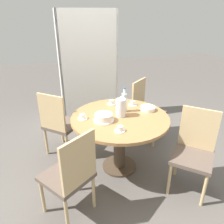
# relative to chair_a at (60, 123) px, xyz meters

# --- Properties ---
(ground_plane) EXTENTS (14.00, 14.00, 0.00)m
(ground_plane) POSITION_rel_chair_a_xyz_m (0.69, -0.54, -0.50)
(ground_plane) COLOR #56514C
(dining_table) EXTENTS (1.17, 1.17, 0.74)m
(dining_table) POSITION_rel_chair_a_xyz_m (0.69, -0.54, 0.09)
(dining_table) COLOR #473828
(dining_table) RESTS_ON ground_plane
(chair_a) EXTENTS (0.59, 0.59, 0.94)m
(chair_a) POSITION_rel_chair_a_xyz_m (0.00, 0.00, 0.00)
(chair_a) COLOR tan
(chair_a) RESTS_ON ground_plane
(chair_b) EXTENTS (0.58, 0.58, 0.94)m
(chair_b) POSITION_rel_chair_a_xyz_m (0.01, -1.09, 0.00)
(chair_b) COLOR tan
(chair_b) RESTS_ON ground_plane
(chair_c) EXTENTS (0.59, 0.59, 0.94)m
(chair_c) POSITION_rel_chair_a_xyz_m (1.36, -1.10, 0.00)
(chair_c) COLOR tan
(chair_c) RESTS_ON ground_plane
(chair_d) EXTENTS (0.59, 0.59, 0.94)m
(chair_d) POSITION_rel_chair_a_xyz_m (1.32, 0.06, 0.00)
(chair_d) COLOR tan
(chair_d) RESTS_ON ground_plane
(bookshelf) EXTENTS (1.02, 0.28, 1.93)m
(bookshelf) POSITION_rel_chair_a_xyz_m (0.65, 1.05, 0.43)
(bookshelf) COLOR silver
(bookshelf) RESTS_ON ground_plane
(coffee_pot) EXTENTS (0.12, 0.12, 0.25)m
(coffee_pot) POSITION_rel_chair_a_xyz_m (0.70, -0.53, 0.36)
(coffee_pot) COLOR silver
(coffee_pot) RESTS_ON dining_table
(water_bottle) EXTENTS (0.07, 0.07, 0.32)m
(water_bottle) POSITION_rel_chair_a_xyz_m (0.78, -0.42, 0.38)
(water_bottle) COLOR silver
(water_bottle) RESTS_ON dining_table
(cake_main) EXTENTS (0.24, 0.24, 0.09)m
(cake_main) POSITION_rel_chair_a_xyz_m (0.47, -0.59, 0.29)
(cake_main) COLOR white
(cake_main) RESTS_ON dining_table
(cup_a) EXTENTS (0.12, 0.12, 0.06)m
(cup_a) POSITION_rel_chair_a_xyz_m (0.57, -0.87, 0.27)
(cup_a) COLOR silver
(cup_a) RESTS_ON dining_table
(cup_b) EXTENTS (0.12, 0.12, 0.06)m
(cup_b) POSITION_rel_chair_a_xyz_m (0.70, -0.14, 0.27)
(cup_b) COLOR silver
(cup_b) RESTS_ON dining_table
(cup_c) EXTENTS (0.12, 0.12, 0.06)m
(cup_c) POSITION_rel_chair_a_xyz_m (0.96, -0.26, 0.27)
(cup_c) COLOR silver
(cup_c) RESTS_ON dining_table
(cup_d) EXTENTS (0.12, 0.12, 0.06)m
(cup_d) POSITION_rel_chair_a_xyz_m (0.25, -0.47, 0.27)
(cup_d) COLOR silver
(cup_d) RESTS_ON dining_table
(plate_stack) EXTENTS (0.19, 0.19, 0.05)m
(plate_stack) POSITION_rel_chair_a_xyz_m (1.08, -0.47, 0.27)
(plate_stack) COLOR white
(plate_stack) RESTS_ON dining_table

